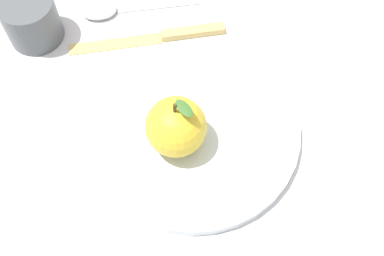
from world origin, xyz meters
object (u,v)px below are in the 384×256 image
at_px(apple, 176,127).
at_px(knife, 162,36).
at_px(spoon, 112,9).
at_px(dinner_plate, 192,133).
at_px(cup, 30,18).

bearing_deg(apple, knife, 110.14).
relative_size(apple, spoon, 0.50).
bearing_deg(dinner_plate, apple, -129.84).
bearing_deg(cup, spoon, 35.16).
height_order(dinner_plate, apple, apple).
height_order(apple, spoon, apple).
relative_size(knife, spoon, 1.23).
distance_m(dinner_plate, cup, 0.26).
relative_size(apple, knife, 0.40).
bearing_deg(spoon, cup, -144.84).
relative_size(apple, cup, 1.13).
distance_m(dinner_plate, spoon, 0.22).
bearing_deg(cup, apple, -29.02).
bearing_deg(spoon, dinner_plate, -48.10).
relative_size(dinner_plate, spoon, 1.56).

